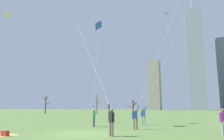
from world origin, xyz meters
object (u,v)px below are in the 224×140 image
Objects in this scene: bystander_watching_nearby at (111,115)px; kite_flyer_midfield_right_teal at (158,80)px; kite_flyer_foreground_right_blue at (95,95)px; bare_tree_far_right_edge at (133,106)px; bare_tree_right_of_center at (46,104)px; kite_flyer_midfield_left_pink at (146,89)px; distant_kite_drifting_right_green at (168,31)px; distant_kite_high_overhead_yellow at (9,25)px; kite_flyer_midfield_center_white at (100,90)px; picnic_spot at (4,134)px; bare_tree_leftmost at (97,104)px.

kite_flyer_midfield_right_teal is at bearing -23.35° from bystander_watching_nearby.
kite_flyer_foreground_right_blue is at bearing -90.32° from bystander_watching_nearby.
bystander_watching_nearby is at bearing -81.23° from bare_tree_far_right_edge.
kite_flyer_midfield_right_teal is 3.11× the size of bare_tree_right_of_center.
bare_tree_right_of_center is (-33.89, 30.27, -1.75)m from kite_flyer_midfield_right_teal.
bare_tree_far_right_edge is at bearing 104.59° from kite_flyer_midfield_left_pink.
kite_flyer_foreground_right_blue is 36.97m from bare_tree_far_right_edge.
distant_kite_drifting_right_green is at bearing 66.61° from bystander_watching_nearby.
kite_flyer_midfield_center_white is at bearing -33.30° from distant_kite_high_overhead_yellow.
kite_flyer_midfield_left_pink is at bearing -24.47° from distant_kite_high_overhead_yellow.
bare_tree_right_of_center is (-30.92, 37.97, -0.31)m from kite_flyer_midfield_center_white.
kite_flyer_midfield_center_white is 2.19× the size of bare_tree_right_of_center.
kite_flyer_midfield_left_pink is at bearing -75.41° from bare_tree_far_right_edge.
distant_kite_drifting_right_green reaches higher than bystander_watching_nearby.
distant_kite_high_overhead_yellow is (-23.16, 15.21, 13.08)m from kite_flyer_midfield_center_white.
distant_kite_high_overhead_yellow is at bearing 146.70° from kite_flyer_midfield_center_white.
kite_flyer_midfield_center_white is 2.92× the size of bare_tree_far_right_edge.
distant_kite_high_overhead_yellow reaches higher than bystander_watching_nearby.
picnic_spot is (-2.46, -8.14, -2.76)m from kite_flyer_foreground_right_blue.
distant_kite_drifting_right_green is 30.89m from picnic_spot.
kite_flyer_foreground_right_blue is 7.00× the size of bystander_watching_nearby.
bare_tree_leftmost reaches higher than bystander_watching_nearby.
bare_tree_right_of_center reaches higher than bare_tree_far_right_edge.
bystander_watching_nearby is 19.82m from distant_kite_drifting_right_green.
kite_flyer_midfield_center_white is 4.33m from kite_flyer_midfield_left_pink.
kite_flyer_midfield_left_pink is 30.93m from distant_kite_high_overhead_yellow.
distant_kite_drifting_right_green is at bearing -23.35° from bare_tree_right_of_center.
kite_flyer_midfield_right_teal reaches higher than picnic_spot.
kite_flyer_midfield_center_white is at bearing -111.05° from kite_flyer_midfield_right_teal.
kite_flyer_midfield_left_pink is 0.83× the size of distant_kite_high_overhead_yellow.
kite_flyer_midfield_left_pink is at bearing -62.53° from bare_tree_leftmost.
distant_kite_high_overhead_yellow reaches higher than kite_flyer_midfield_right_teal.
bystander_watching_nearby is 35.65m from bare_tree_leftmost.
kite_flyer_midfield_right_teal is 35.99m from bare_tree_far_right_edge.
distant_kite_high_overhead_yellow is at bearing 154.42° from kite_flyer_foreground_right_blue.
kite_flyer_midfield_right_teal is 7.35× the size of picnic_spot.
kite_flyer_foreground_right_blue reaches higher than bare_tree_leftmost.
kite_flyer_midfield_center_white is 6.65× the size of bystander_watching_nearby.
bystander_watching_nearby is at bearing -44.55° from bare_tree_right_of_center.
kite_flyer_midfield_right_teal is (5.63, 2.30, 1.45)m from kite_flyer_foreground_right_blue.
kite_flyer_midfield_center_white is at bearing -50.84° from bare_tree_right_of_center.
kite_flyer_midfield_center_white is 0.59× the size of distant_kite_high_overhead_yellow.
picnic_spot is 0.42× the size of bare_tree_right_of_center.
kite_flyer_foreground_right_blue is 43.12m from bare_tree_right_of_center.
bystander_watching_nearby is (-5.61, 2.42, -3.40)m from kite_flyer_midfield_right_teal.
kite_flyer_foreground_right_blue is at bearing -49.05° from bare_tree_right_of_center.
kite_flyer_midfield_right_teal is 40.41m from bare_tree_leftmost.
picnic_spot is (18.03, -17.95, -15.85)m from distant_kite_high_overhead_yellow.
kite_flyer_foreground_right_blue is at bearing 116.27° from kite_flyer_midfield_center_white.
bystander_watching_nearby is at bearing -64.93° from bare_tree_leftmost.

